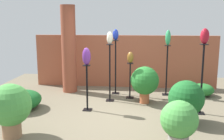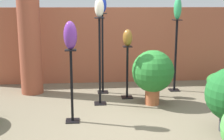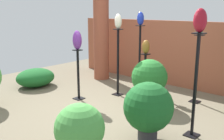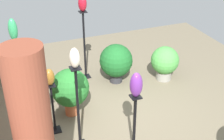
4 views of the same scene
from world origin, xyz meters
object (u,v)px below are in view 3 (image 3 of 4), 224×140
at_px(pedestal_ivory, 118,65).
at_px(pedestal_jade, 197,72).
at_px(pedestal_bronze, 145,77).
at_px(potted_plant_mid_left, 80,131).
at_px(potted_plant_near_pillar, 149,78).
at_px(pedestal_violet, 78,77).
at_px(art_vase_cobalt, 141,19).
at_px(art_vase_ruby, 200,20).
at_px(art_vase_violet, 77,40).
at_px(art_vase_ivory, 118,21).
at_px(brick_pillar, 101,34).
at_px(pedestal_ruby, 195,90).
at_px(art_vase_jade, 201,24).
at_px(pedestal_cobalt, 140,60).
at_px(potted_plant_front_right, 148,108).
at_px(art_vase_bronze, 146,47).

relative_size(pedestal_ivory, pedestal_jade, 1.06).
distance_m(pedestal_bronze, pedestal_jade, 1.09).
xyz_separation_m(potted_plant_mid_left, potted_plant_near_pillar, (-0.51, 2.28, 0.12)).
relative_size(pedestal_bronze, pedestal_ivory, 0.65).
distance_m(pedestal_violet, pedestal_bronze, 1.44).
xyz_separation_m(art_vase_cobalt, art_vase_ruby, (2.03, -1.43, 0.06)).
relative_size(art_vase_violet, potted_plant_mid_left, 0.50).
bearing_deg(pedestal_violet, pedestal_bronze, 48.58).
height_order(pedestal_violet, art_vase_ivory, art_vase_ivory).
distance_m(pedestal_ivory, pedestal_jade, 1.66).
distance_m(brick_pillar, potted_plant_mid_left, 4.21).
distance_m(art_vase_ruby, potted_plant_near_pillar, 1.82).
height_order(pedestal_ruby, art_vase_ruby, art_vase_ruby).
xyz_separation_m(pedestal_ivory, art_vase_violet, (-0.44, -0.77, 0.58)).
height_order(pedestal_violet, potted_plant_near_pillar, pedestal_violet).
relative_size(pedestal_jade, art_vase_ivory, 4.44).
bearing_deg(potted_plant_mid_left, art_vase_jade, 87.94).
xyz_separation_m(pedestal_cobalt, potted_plant_front_right, (1.60, -2.01, -0.20)).
bearing_deg(pedestal_violet, potted_plant_near_pillar, 26.98).
bearing_deg(pedestal_bronze, art_vase_cobalt, 138.25).
height_order(pedestal_violet, art_vase_ruby, art_vase_ruby).
bearing_deg(pedestal_jade, art_vase_bronze, -158.54).
relative_size(pedestal_ruby, art_vase_bronze, 5.28).
distance_m(pedestal_jade, potted_plant_mid_left, 3.08).
xyz_separation_m(art_vase_violet, art_vase_bronze, (0.95, 1.08, -0.16)).
height_order(art_vase_cobalt, potted_plant_mid_left, art_vase_cobalt).
xyz_separation_m(brick_pillar, potted_plant_near_pillar, (2.15, -0.88, -0.68)).
relative_size(pedestal_ruby, art_vase_ruby, 4.65).
xyz_separation_m(pedestal_bronze, art_vase_cobalt, (-0.42, 0.38, 1.24)).
height_order(pedestal_ruby, potted_plant_front_right, pedestal_ruby).
relative_size(brick_pillar, pedestal_violet, 2.33).
distance_m(art_vase_violet, art_vase_ivory, 0.96).
xyz_separation_m(art_vase_ruby, potted_plant_near_pillar, (-1.23, 0.65, -1.17)).
height_order(pedestal_cobalt, pedestal_jade, pedestal_cobalt).
bearing_deg(art_vase_bronze, pedestal_violet, -131.42).
height_order(pedestal_jade, art_vase_violet, art_vase_violet).
xyz_separation_m(brick_pillar, pedestal_ruby, (3.38, -1.54, -0.52)).
bearing_deg(pedestal_cobalt, pedestal_ivory, -97.33).
height_order(pedestal_ivory, pedestal_ruby, pedestal_ruby).
bearing_deg(brick_pillar, art_vase_cobalt, -4.34).
distance_m(pedestal_violet, art_vase_violet, 0.78).
height_order(art_vase_violet, art_vase_ivory, art_vase_ivory).
relative_size(art_vase_bronze, potted_plant_mid_left, 0.38).
bearing_deg(potted_plant_front_right, pedestal_cobalt, 128.58).
bearing_deg(art_vase_ivory, pedestal_cobalt, 82.67).
bearing_deg(pedestal_jade, potted_plant_front_right, -84.82).
height_order(pedestal_violet, potted_plant_mid_left, pedestal_violet).
xyz_separation_m(brick_pillar, pedestal_bronze, (1.78, -0.48, -0.81)).
bearing_deg(potted_plant_near_pillar, art_vase_ruby, -28.11).
bearing_deg(pedestal_jade, art_vase_ruby, -67.30).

